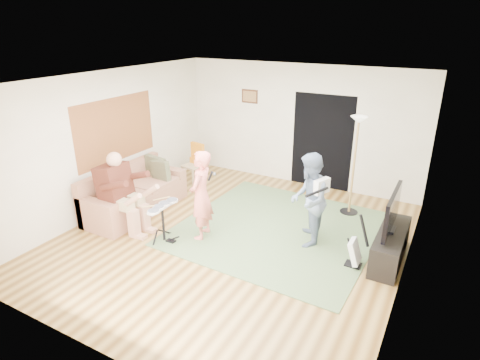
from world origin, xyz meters
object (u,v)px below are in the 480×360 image
at_px(singer, 201,195).
at_px(guitar_spare, 355,252).
at_px(sofa, 132,197).
at_px(torchiere_lamp, 356,149).
at_px(tv_cabinet, 390,246).
at_px(guitarist, 309,200).
at_px(dining_chair, 194,169).
at_px(television, 392,211).
at_px(drum_kit, 163,225).

xyz_separation_m(singer, guitar_spare, (2.56, 0.35, -0.53)).
xyz_separation_m(sofa, torchiere_lamp, (3.81, 1.95, 1.03)).
height_order(singer, guitar_spare, singer).
relative_size(sofa, tv_cabinet, 1.55).
height_order(singer, tv_cabinet, singer).
bearing_deg(guitar_spare, guitarist, 159.69).
distance_m(guitarist, tv_cabinet, 1.45).
height_order(sofa, guitarist, guitarist).
distance_m(sofa, guitar_spare, 4.36).
distance_m(sofa, dining_chair, 1.82).
distance_m(sofa, torchiere_lamp, 4.40).
height_order(sofa, television, television).
xyz_separation_m(singer, tv_cabinet, (3.00, 0.81, -0.53)).
height_order(drum_kit, torchiere_lamp, torchiere_lamp).
bearing_deg(torchiere_lamp, guitar_spare, -73.16).
relative_size(sofa, guitarist, 1.37).
bearing_deg(guitarist, dining_chair, -129.41).
relative_size(drum_kit, singer, 0.45).
bearing_deg(drum_kit, guitar_spare, 14.41).
bearing_deg(guitar_spare, singer, -172.15).
height_order(guitarist, torchiere_lamp, torchiere_lamp).
bearing_deg(sofa, torchiere_lamp, 27.14).
relative_size(guitarist, torchiere_lamp, 0.82).
xyz_separation_m(sofa, television, (4.75, 0.59, 0.56)).
relative_size(guitar_spare, television, 0.79).
height_order(singer, television, singer).
relative_size(singer, television, 1.38).
relative_size(sofa, torchiere_lamp, 1.12).
distance_m(sofa, television, 4.82).
relative_size(sofa, guitar_spare, 2.42).
relative_size(drum_kit, tv_cabinet, 0.50).
height_order(singer, dining_chair, singer).
bearing_deg(guitarist, sofa, -99.24).
relative_size(tv_cabinet, television, 1.23).
bearing_deg(torchiere_lamp, drum_kit, -134.00).
bearing_deg(dining_chair, sofa, -86.27).
distance_m(drum_kit, singer, 0.82).
bearing_deg(guitar_spare, drum_kit, -165.59).
relative_size(singer, tv_cabinet, 1.12).
bearing_deg(dining_chair, tv_cabinet, -4.55).
height_order(guitarist, tv_cabinet, guitarist).
distance_m(singer, guitarist, 1.80).
relative_size(drum_kit, guitar_spare, 0.78).
bearing_deg(sofa, guitar_spare, 1.80).
bearing_deg(dining_chair, guitarist, -12.06).
bearing_deg(sofa, tv_cabinet, 7.00).
bearing_deg(television, torchiere_lamp, 124.44).
distance_m(drum_kit, guitarist, 2.49).
relative_size(drum_kit, television, 0.62).
bearing_deg(tv_cabinet, sofa, -173.00).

